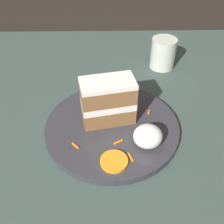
# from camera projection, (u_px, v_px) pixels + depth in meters

# --- Properties ---
(ground_plane) EXTENTS (6.00, 6.00, 0.00)m
(ground_plane) POSITION_uv_depth(u_px,v_px,m) (102.00, 129.00, 0.65)
(ground_plane) COLOR black
(ground_plane) RESTS_ON ground
(dining_table) EXTENTS (1.15, 1.02, 0.03)m
(dining_table) POSITION_uv_depth(u_px,v_px,m) (102.00, 125.00, 0.64)
(dining_table) COLOR #384742
(dining_table) RESTS_ON ground
(plate) EXTENTS (0.31, 0.31, 0.02)m
(plate) POSITION_uv_depth(u_px,v_px,m) (112.00, 127.00, 0.60)
(plate) COLOR #333338
(plate) RESTS_ON dining_table
(cake_slice) EXTENTS (0.13, 0.08, 0.11)m
(cake_slice) POSITION_uv_depth(u_px,v_px,m) (108.00, 101.00, 0.58)
(cake_slice) COLOR brown
(cake_slice) RESTS_ON plate
(cream_dollop) EXTENTS (0.06, 0.05, 0.05)m
(cream_dollop) POSITION_uv_depth(u_px,v_px,m) (148.00, 136.00, 0.54)
(cream_dollop) COLOR white
(cream_dollop) RESTS_ON plate
(orange_garnish) EXTENTS (0.06, 0.06, 0.01)m
(orange_garnish) POSITION_uv_depth(u_px,v_px,m) (114.00, 161.00, 0.51)
(orange_garnish) COLOR orange
(orange_garnish) RESTS_ON plate
(carrot_shreds_scatter) EXTENTS (0.18, 0.23, 0.00)m
(carrot_shreds_scatter) POSITION_uv_depth(u_px,v_px,m) (123.00, 122.00, 0.60)
(carrot_shreds_scatter) COLOR orange
(carrot_shreds_scatter) RESTS_ON plate
(drinking_glass) EXTENTS (0.07, 0.07, 0.09)m
(drinking_glass) POSITION_uv_depth(u_px,v_px,m) (163.00, 55.00, 0.79)
(drinking_glass) COLOR beige
(drinking_glass) RESTS_ON dining_table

